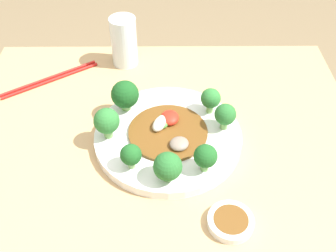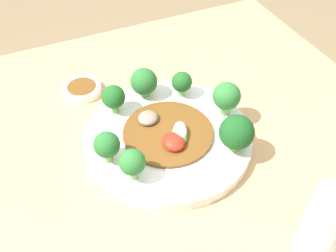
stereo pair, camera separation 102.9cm
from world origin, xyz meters
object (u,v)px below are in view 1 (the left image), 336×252
Objects in this scene: broccoli_east at (225,115)px; broccoli_southeast at (205,157)px; broccoli_west at (107,121)px; stirfry_center at (168,130)px; sauce_dish at (231,221)px; drinking_glass at (124,41)px; plate at (168,137)px; broccoli_southwest at (131,155)px; broccoli_northeast at (211,99)px; broccoli_south at (168,167)px; chopsticks at (50,79)px; broccoli_northwest at (125,95)px.

broccoli_east is 0.12m from broccoli_southeast.
broccoli_east is 0.24m from broccoli_west.
stirfry_center is 2.04× the size of sauce_dish.
drinking_glass reaches higher than sauce_dish.
broccoli_southwest reaches higher than plate.
plate is 0.02m from stirfry_center.
stirfry_center is (0.07, 0.09, -0.02)m from broccoli_southwest.
broccoli_southeast is 0.41m from drinking_glass.
drinking_glass reaches higher than broccoli_east.
broccoli_southwest is 0.22m from broccoli_northeast.
broccoli_south is (0.07, -0.03, 0.00)m from broccoli_southwest.
broccoli_southeast is 0.99× the size of broccoli_northeast.
broccoli_southwest is 0.21m from sauce_dish.
chopsticks is (-0.17, 0.21, -0.06)m from broccoli_west.
broccoli_southeast is at bearing -113.53° from broccoli_east.
chopsticks is (-0.29, 0.20, -0.01)m from plate.
broccoli_northeast is 0.27× the size of chopsticks.
broccoli_northeast is at bearing -20.34° from chopsticks.
broccoli_south is (0.09, -0.19, -0.01)m from broccoli_northwest.
broccoli_west reaches higher than chopsticks.
broccoli_west reaches higher than broccoli_southwest.
plate is at bearing -96.41° from stirfry_center.
chopsticks is (-0.20, 0.13, -0.05)m from broccoli_northwest.
broccoli_northwest is (-0.09, 0.08, 0.05)m from plate.
drinking_glass is (-0.17, 0.37, 0.01)m from broccoli_southeast.
broccoli_northwest is 0.87× the size of sauce_dish.
broccoli_west is at bearing 154.81° from broccoli_southeast.
broccoli_northeast reaches higher than plate.
plate reaches higher than chopsticks.
broccoli_northwest is (-0.16, 0.17, 0.00)m from broccoli_southeast.
stirfry_center is (0.09, -0.07, -0.03)m from broccoli_northwest.
drinking_glass is (-0.22, 0.26, 0.01)m from broccoli_east.
broccoli_northwest is at bearing 97.60° from broccoli_southwest.
broccoli_east and broccoli_northeast have the same top height.
broccoli_northwest is at bearing 114.59° from broccoli_south.
broccoli_northwest reaches higher than broccoli_south.
broccoli_east is 0.88× the size of broccoli_west.
broccoli_northwest is at bearing 163.06° from broccoli_east.
broccoli_south is 0.48× the size of drinking_glass.
stirfry_center is at bearing -174.28° from broccoli_east.
broccoli_south is at bearing -131.39° from broccoli_east.
broccoli_south reaches higher than plate.
stirfry_center is 0.75× the size of chopsticks.
broccoli_northwest reaches higher than broccoli_west.
broccoli_southeast is at bearing -55.87° from stirfry_center.
broccoli_northeast is at bearing 44.09° from broccoli_southwest.
plate is 3.80× the size of sauce_dish.
drinking_glass is (-0.11, 0.27, 0.04)m from stirfry_center.
broccoli_south is 0.28× the size of chopsticks.
broccoli_northeast is at bearing 19.11° from broccoli_west.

